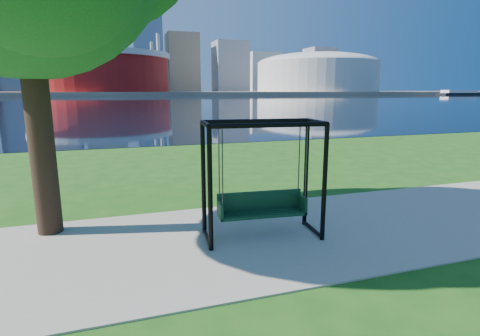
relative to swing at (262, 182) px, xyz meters
name	(u,v)px	position (x,y,z in m)	size (l,w,h in m)	color
ground	(229,231)	(-0.49, 0.49, -1.06)	(900.00, 900.00, 0.00)	#1E5114
path	(237,239)	(-0.49, -0.01, -1.05)	(120.00, 4.00, 0.03)	#9E937F
river	(123,101)	(-0.49, 102.49, -1.05)	(900.00, 180.00, 0.02)	black
far_bank	(117,93)	(-0.49, 306.49, -0.06)	(900.00, 228.00, 2.00)	#937F60
stadium	(99,71)	(-10.49, 235.49, 13.16)	(83.00, 83.00, 32.00)	maroon
arena	(317,72)	(134.51, 235.49, 14.81)	(84.00, 84.00, 26.56)	beige
skyline	(109,48)	(-4.76, 319.88, 34.83)	(392.00, 66.00, 96.50)	gray
swing	(262,182)	(0.00, 0.00, 0.00)	(2.22, 1.12, 2.20)	black
barge	(459,93)	(206.92, 181.49, 0.31)	(30.52, 8.65, 3.04)	black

